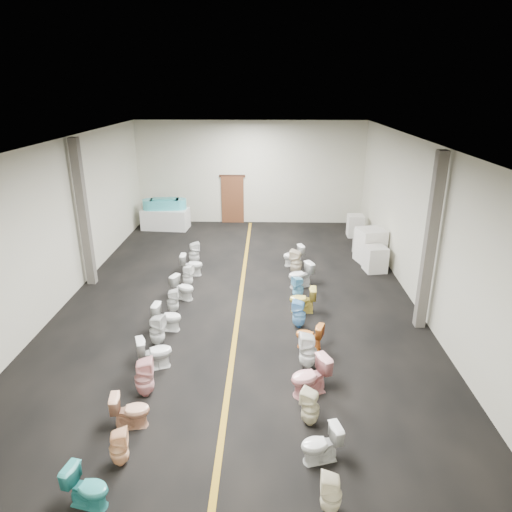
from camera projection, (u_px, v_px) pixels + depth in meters
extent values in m
plane|color=black|center=(240.00, 298.00, 13.42)|extent=(16.00, 16.00, 0.00)
plane|color=black|center=(238.00, 142.00, 11.84)|extent=(16.00, 16.00, 0.00)
plane|color=beige|center=(250.00, 173.00, 20.11)|extent=(10.00, 0.00, 10.00)
plane|color=beige|center=(196.00, 428.00, 5.14)|extent=(10.00, 0.00, 10.00)
plane|color=beige|center=(61.00, 223.00, 12.75)|extent=(0.00, 16.00, 16.00)
plane|color=beige|center=(421.00, 226.00, 12.50)|extent=(0.00, 16.00, 16.00)
cube|color=#926915|center=(240.00, 298.00, 13.41)|extent=(0.12, 15.60, 0.01)
cube|color=#562D19|center=(233.00, 200.00, 20.50)|extent=(1.00, 0.10, 2.10)
cube|color=#331C11|center=(232.00, 176.00, 20.13)|extent=(1.15, 0.08, 0.10)
cube|color=#59544C|center=(83.00, 214.00, 13.68)|extent=(0.25, 0.25, 4.50)
cube|color=#59544C|center=(430.00, 244.00, 11.10)|extent=(0.25, 0.25, 4.50)
cube|color=silver|center=(166.00, 219.00, 19.80)|extent=(2.04, 1.14, 0.87)
cube|color=#41B1BB|center=(165.00, 205.00, 19.59)|extent=(1.26, 0.78, 0.50)
cylinder|color=#41B1BB|center=(151.00, 205.00, 19.54)|extent=(0.66, 0.66, 0.50)
cylinder|color=#41B1BB|center=(179.00, 205.00, 19.63)|extent=(0.66, 0.66, 0.50)
cube|color=teal|center=(164.00, 200.00, 19.52)|extent=(1.04, 0.56, 0.20)
cube|color=beige|center=(375.00, 259.00, 15.24)|extent=(0.77, 0.77, 0.86)
cube|color=silver|center=(370.00, 246.00, 16.00)|extent=(1.07, 1.07, 1.20)
cube|color=beige|center=(363.00, 240.00, 17.21)|extent=(0.87, 0.87, 0.79)
cube|color=silver|center=(355.00, 226.00, 18.78)|extent=(0.64, 0.64, 0.90)
imported|color=teal|center=(87.00, 487.00, 6.69)|extent=(0.72, 0.51, 0.67)
imported|color=#FFC390|center=(119.00, 448.00, 7.42)|extent=(0.37, 0.36, 0.68)
imported|color=tan|center=(131.00, 410.00, 8.26)|extent=(0.73, 0.49, 0.69)
imported|color=#E9A7A8|center=(144.00, 377.00, 9.07)|extent=(0.45, 0.45, 0.84)
imported|color=silver|center=(155.00, 352.00, 10.00)|extent=(0.85, 0.67, 0.76)
imported|color=silver|center=(157.00, 331.00, 10.85)|extent=(0.43, 0.43, 0.79)
imported|color=white|center=(167.00, 317.00, 11.57)|extent=(0.74, 0.47, 0.72)
imported|color=silver|center=(173.00, 301.00, 12.44)|extent=(0.36, 0.35, 0.69)
imported|color=silver|center=(183.00, 288.00, 13.27)|extent=(0.79, 0.63, 0.70)
imported|color=white|center=(188.00, 276.00, 14.09)|extent=(0.41, 0.40, 0.70)
imported|color=silver|center=(192.00, 265.00, 14.93)|extent=(0.72, 0.41, 0.73)
imported|color=silver|center=(194.00, 253.00, 15.81)|extent=(0.47, 0.46, 0.81)
imported|color=#F0E6C4|center=(331.00, 494.00, 6.57)|extent=(0.34, 0.34, 0.69)
imported|color=silver|center=(321.00, 444.00, 7.49)|extent=(0.74, 0.54, 0.68)
imported|color=beige|center=(310.00, 407.00, 8.30)|extent=(0.45, 0.44, 0.74)
imported|color=pink|center=(310.00, 377.00, 9.12)|extent=(0.92, 0.75, 0.81)
imported|color=white|center=(308.00, 351.00, 9.97)|extent=(0.41, 0.40, 0.85)
imported|color=orange|center=(309.00, 336.00, 10.75)|extent=(0.74, 0.58, 0.66)
imported|color=#6FB1E6|center=(299.00, 314.00, 11.68)|extent=(0.42, 0.41, 0.76)
imported|color=gold|center=(303.00, 300.00, 12.48)|extent=(0.74, 0.45, 0.73)
imported|color=#70BEE1|center=(298.00, 288.00, 13.23)|extent=(0.43, 0.42, 0.71)
imported|color=silver|center=(300.00, 275.00, 14.03)|extent=(0.88, 0.71, 0.79)
imported|color=beige|center=(296.00, 262.00, 14.97)|extent=(0.50, 0.49, 0.85)
imported|color=white|center=(293.00, 255.00, 15.75)|extent=(0.79, 0.60, 0.72)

